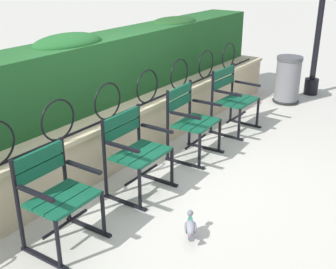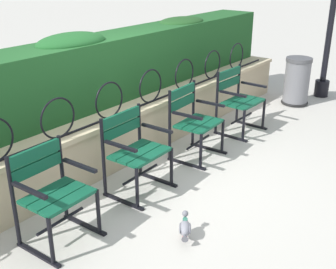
{
  "view_description": "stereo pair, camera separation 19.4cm",
  "coord_description": "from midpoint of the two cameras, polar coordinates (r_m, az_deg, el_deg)",
  "views": [
    {
      "loc": [
        -3.45,
        -2.34,
        2.29
      ],
      "look_at": [
        0.0,
        0.07,
        0.55
      ],
      "focal_mm": 46.19,
      "sensor_mm": 36.0,
      "label": 1
    },
    {
      "loc": [
        -3.34,
        -2.5,
        2.29
      ],
      "look_at": [
        0.0,
        0.07,
        0.55
      ],
      "focal_mm": 46.19,
      "sensor_mm": 36.0,
      "label": 2
    }
  ],
  "objects": [
    {
      "name": "park_chair_centre_right",
      "position": [
        5.21,
        4.42,
        1.88
      ],
      "size": [
        0.6,
        0.55,
        0.88
      ],
      "color": "#0F4C33",
      "rests_on": "ground"
    },
    {
      "name": "stone_wall",
      "position": [
        5.1,
        -5.76,
        -0.45
      ],
      "size": [
        7.47,
        0.41,
        0.62
      ],
      "color": "tan",
      "rests_on": "ground"
    },
    {
      "name": "iron_arch_fence",
      "position": [
        4.79,
        -6.44,
        4.28
      ],
      "size": [
        6.93,
        0.02,
        0.42
      ],
      "color": "black",
      "rests_on": "stone_wall"
    },
    {
      "name": "pigeon_near_chairs",
      "position": [
        3.84,
        3.74,
        -12.21
      ],
      "size": [
        0.26,
        0.21,
        0.22
      ],
      "color": "gray",
      "rests_on": "ground"
    },
    {
      "name": "lamppost",
      "position": [
        7.86,
        21.74,
        16.05
      ],
      "size": [
        0.28,
        0.28,
        3.11
      ],
      "color": "black",
      "rests_on": "ground"
    },
    {
      "name": "hedge_row",
      "position": [
        5.16,
        -10.45,
        8.1
      ],
      "size": [
        7.32,
        0.61,
        0.91
      ],
      "color": "#1E5123",
      "rests_on": "stone_wall"
    },
    {
      "name": "ground_plane",
      "position": [
        4.76,
        1.81,
        -6.33
      ],
      "size": [
        60.0,
        60.0,
        0.0
      ],
      "primitive_type": "plane",
      "color": "#BCB7AD"
    },
    {
      "name": "park_chair_rightmost",
      "position": [
        6.07,
        10.13,
        4.67
      ],
      "size": [
        0.62,
        0.53,
        0.88
      ],
      "color": "#0F4C33",
      "rests_on": "ground"
    },
    {
      "name": "park_chair_leftmost",
      "position": [
        3.77,
        -13.67,
        -7.39
      ],
      "size": [
        0.58,
        0.54,
        0.84
      ],
      "color": "#0F4C33",
      "rests_on": "ground"
    },
    {
      "name": "trash_bin",
      "position": [
        7.47,
        17.34,
        6.57
      ],
      "size": [
        0.44,
        0.44,
        0.78
      ],
      "color": "slate",
      "rests_on": "ground"
    },
    {
      "name": "park_chair_centre_left",
      "position": [
        4.43,
        -3.24,
        -1.98
      ],
      "size": [
        0.62,
        0.54,
        0.84
      ],
      "color": "#0F4C33",
      "rests_on": "ground"
    }
  ]
}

